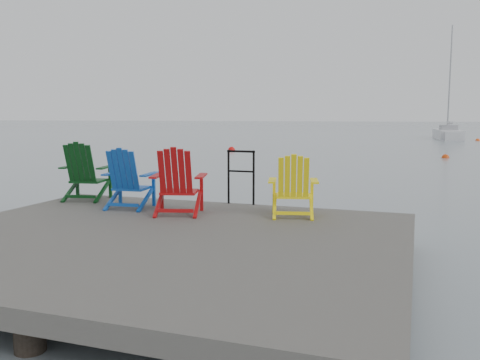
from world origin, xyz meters
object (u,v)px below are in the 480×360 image
(chair_green, at_px, (85,171))
(chair_blue, at_px, (128,179))
(chair_yellow, at_px, (293,186))
(buoy_b, at_px, (232,150))
(chair_red, at_px, (178,181))
(sailboat_near, at_px, (448,135))
(buoy_a, at_px, (445,158))
(buoy_d, at_px, (478,141))
(handrail, at_px, (241,172))

(chair_green, xyz_separation_m, chair_blue, (1.14, -0.45, -0.03))
(chair_green, relative_size, chair_yellow, 1.11)
(buoy_b, bearing_deg, chair_red, -71.83)
(sailboat_near, bearing_deg, chair_blue, -102.94)
(chair_red, bearing_deg, sailboat_near, 66.11)
(buoy_a, height_order, buoy_b, buoy_b)
(chair_green, height_order, chair_red, chair_green)
(chair_yellow, bearing_deg, buoy_d, 66.69)
(chair_blue, height_order, chair_yellow, chair_blue)
(sailboat_near, height_order, buoy_b, sailboat_near)
(handrail, height_order, buoy_d, handrail)
(chair_green, xyz_separation_m, buoy_d, (10.04, 38.06, -1.00))
(sailboat_near, relative_size, buoy_d, 29.46)
(buoy_b, bearing_deg, buoy_d, 49.99)
(chair_green, xyz_separation_m, sailboat_near, (7.91, 41.07, -0.65))
(handrail, xyz_separation_m, buoy_d, (7.35, 37.55, -1.04))
(handrail, height_order, chair_green, chair_green)
(chair_red, bearing_deg, chair_blue, 152.52)
(handrail, relative_size, sailboat_near, 0.09)
(chair_blue, xyz_separation_m, chair_yellow, (2.62, 0.20, -0.02))
(handrail, distance_m, chair_yellow, 1.31)
(chair_yellow, relative_size, sailboat_near, 0.09)
(chair_yellow, height_order, buoy_a, chair_yellow)
(chair_green, distance_m, buoy_b, 20.96)
(buoy_a, bearing_deg, chair_green, -109.90)
(chair_yellow, xyz_separation_m, sailboat_near, (4.15, 41.32, -0.60))
(chair_green, distance_m, sailboat_near, 41.83)
(chair_green, xyz_separation_m, chair_yellow, (3.75, -0.25, -0.05))
(buoy_b, bearing_deg, chair_green, -76.74)
(chair_yellow, distance_m, sailboat_near, 41.53)
(handrail, distance_m, chair_green, 2.73)
(handrail, relative_size, buoy_d, 2.62)
(handrail, relative_size, buoy_b, 2.23)
(handrail, relative_size, chair_green, 0.90)
(chair_red, height_order, sailboat_near, sailboat_near)
(chair_red, xyz_separation_m, chair_yellow, (1.66, 0.40, -0.04))
(chair_blue, height_order, sailboat_near, sailboat_near)
(buoy_a, bearing_deg, chair_red, -103.52)
(chair_blue, distance_m, buoy_a, 19.80)
(sailboat_near, xyz_separation_m, buoy_d, (2.13, -3.01, -0.36))
(chair_green, height_order, buoy_d, chair_green)
(buoy_a, xyz_separation_m, buoy_b, (-11.51, 1.86, 0.00))
(chair_green, xyz_separation_m, chair_red, (2.10, -0.65, -0.00))
(chair_green, distance_m, chair_blue, 1.22)
(sailboat_near, bearing_deg, chair_yellow, -99.42)
(chair_red, xyz_separation_m, sailboat_near, (5.81, 41.72, -0.64))
(chair_green, distance_m, buoy_d, 39.38)
(chair_blue, distance_m, chair_red, 0.98)
(chair_red, height_order, chair_yellow, chair_red)
(sailboat_near, bearing_deg, buoy_b, -125.24)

